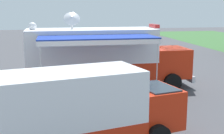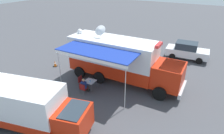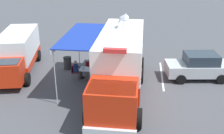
% 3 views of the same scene
% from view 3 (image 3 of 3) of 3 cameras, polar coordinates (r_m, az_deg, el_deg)
% --- Properties ---
extents(ground_plane, '(100.00, 100.00, 0.00)m').
position_cam_3_polar(ground_plane, '(17.20, 1.93, -3.88)').
color(ground_plane, '#47474C').
extents(lot_stripe, '(0.18, 4.80, 0.01)m').
position_cam_3_polar(lot_stripe, '(18.88, 10.59, -1.74)').
color(lot_stripe, silver).
rests_on(lot_stripe, ground).
extents(command_truck, '(4.94, 9.52, 4.53)m').
position_cam_3_polar(command_truck, '(15.73, 1.66, 1.26)').
color(command_truck, red).
rests_on(command_truck, ground).
extents(folding_table, '(0.81, 0.81, 0.73)m').
position_cam_3_polar(folding_table, '(17.86, -5.66, -0.56)').
color(folding_table, silver).
rests_on(folding_table, ground).
extents(water_bottle, '(0.07, 0.07, 0.22)m').
position_cam_3_polar(water_bottle, '(17.72, -6.17, -0.20)').
color(water_bottle, '#4C99D8').
rests_on(water_bottle, folding_table).
extents(folding_chair_at_table, '(0.49, 0.49, 0.87)m').
position_cam_3_polar(folding_chair_at_table, '(18.16, -8.06, -0.82)').
color(folding_chair_at_table, maroon).
rests_on(folding_chair_at_table, ground).
extents(folding_chair_beside_table, '(0.49, 0.49, 0.87)m').
position_cam_3_polar(folding_chair_beside_table, '(18.68, -5.00, 0.00)').
color(folding_chair_beside_table, maroon).
rests_on(folding_chair_beside_table, ground).
extents(seated_responder, '(0.66, 0.56, 1.25)m').
position_cam_3_polar(seated_responder, '(18.06, -7.50, -0.45)').
color(seated_responder, navy).
rests_on(seated_responder, ground).
extents(trash_bin, '(0.57, 0.57, 0.91)m').
position_cam_3_polar(trash_bin, '(19.70, -9.48, 0.83)').
color(trash_bin, '#2D2D33').
rests_on(trash_bin, ground).
extents(traffic_cone, '(0.36, 0.36, 0.58)m').
position_cam_3_polar(traffic_cone, '(22.64, 1.60, 3.58)').
color(traffic_cone, black).
rests_on(traffic_cone, ground).
extents(support_truck, '(3.53, 7.09, 2.70)m').
position_cam_3_polar(support_truck, '(19.95, -19.57, 2.92)').
color(support_truck, white).
rests_on(support_truck, ground).
extents(car_behind_truck, '(4.41, 2.45, 1.76)m').
position_cam_3_polar(car_behind_truck, '(18.72, 18.01, 0.19)').
color(car_behind_truck, '#B2B5BA').
rests_on(car_behind_truck, ground).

